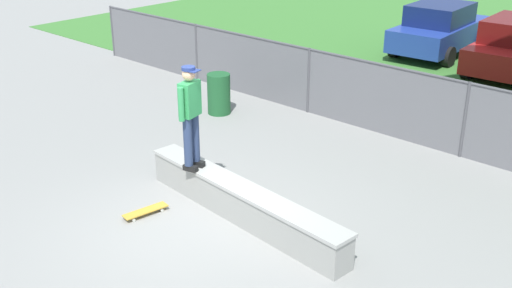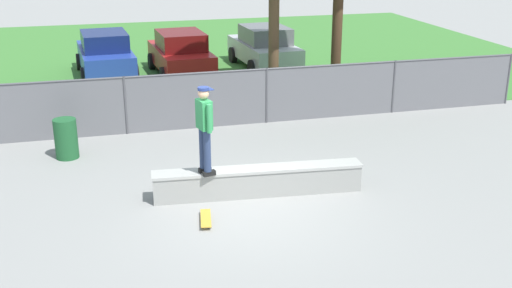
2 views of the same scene
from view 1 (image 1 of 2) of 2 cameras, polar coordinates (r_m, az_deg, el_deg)
ground_plane at (r=10.31m, az=-6.04°, el=-7.73°), size 80.00×80.00×0.00m
concrete_ledge at (r=10.37m, az=-1.28°, el=-5.44°), size 4.50×0.87×0.62m
skateboarder at (r=10.52m, az=-6.07°, el=2.88°), size 0.36×0.59×1.84m
skateboard at (r=10.77m, az=-10.16°, el=-6.09°), size 0.33×0.82×0.09m
chainlink_fence at (r=14.00m, az=11.36°, el=4.43°), size 19.98×0.07×1.61m
car_blue at (r=21.22m, az=16.58°, el=10.15°), size 2.21×4.30×1.66m
trash_bin at (r=15.07m, az=-3.45°, el=4.64°), size 0.56×0.56×0.99m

